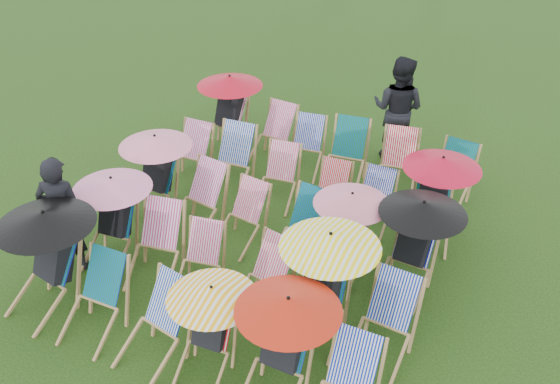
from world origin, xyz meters
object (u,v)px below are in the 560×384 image
at_px(person_rear, 398,109).
at_px(deckchair_0, 44,259).
at_px(deckchair_29, 450,177).
at_px(person_left, 62,214).

bearing_deg(person_rear, deckchair_0, 67.98).
bearing_deg(deckchair_0, person_rear, 74.54).
distance_m(deckchair_29, person_rear, 1.65).
xyz_separation_m(deckchair_0, person_left, (-0.32, 0.71, 0.12)).
bearing_deg(deckchair_0, person_left, 125.58).
distance_m(deckchair_29, person_left, 5.77).
distance_m(deckchair_0, person_left, 0.79).
height_order(person_left, person_rear, person_rear).
relative_size(deckchair_29, person_rear, 0.50).
height_order(deckchair_29, person_rear, person_rear).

